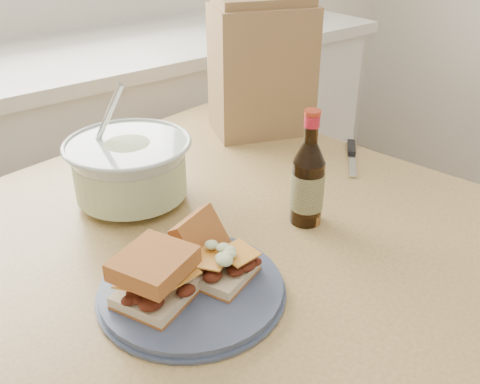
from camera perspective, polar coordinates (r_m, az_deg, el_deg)
cabinet_run at (r=1.93m, az=-19.51°, el=-0.35°), size 2.50×0.64×0.94m
dining_table at (r=1.04m, az=-2.23°, el=-10.02°), size 1.15×1.15×0.84m
plate at (r=0.83m, az=-5.18°, el=-10.28°), size 0.28×0.28×0.02m
sandwich_left at (r=0.78m, az=-9.07°, el=-8.94°), size 0.13×0.13×0.08m
sandwich_right at (r=0.83m, az=-2.75°, el=-6.80°), size 0.12×0.16×0.08m
coleslaw_bowl at (r=1.06m, az=-11.63°, el=2.15°), size 0.24×0.24×0.24m
beer_bottle at (r=0.97m, az=7.24°, el=1.07°), size 0.06×0.06×0.22m
knife at (r=1.28m, az=11.82°, el=4.21°), size 0.15×0.14×0.01m
paper_bag at (r=1.34m, az=2.34°, el=12.79°), size 0.28×0.23×0.31m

